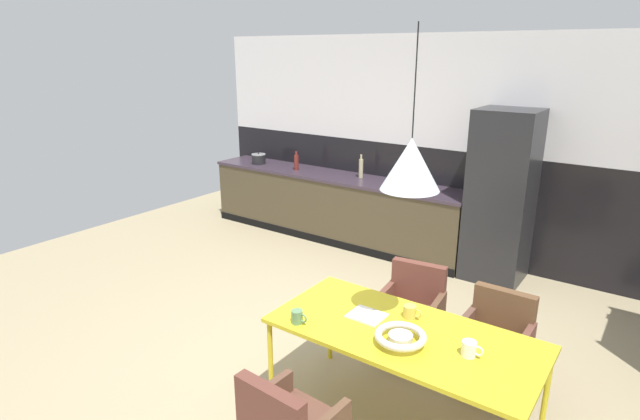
% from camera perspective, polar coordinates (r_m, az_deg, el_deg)
% --- Properties ---
extents(ground_plane, '(9.18, 9.18, 0.00)m').
position_cam_1_polar(ground_plane, '(4.39, -1.56, -16.88)').
color(ground_plane, tan).
extents(back_wall_splashback_dark, '(7.06, 0.12, 1.34)m').
position_cam_1_polar(back_wall_splashback_dark, '(6.51, 14.37, 0.77)').
color(back_wall_splashback_dark, black).
rests_on(back_wall_splashback_dark, ground).
extents(back_wall_panel_upper, '(7.06, 0.12, 1.34)m').
position_cam_1_polar(back_wall_panel_upper, '(6.27, 15.30, 12.57)').
color(back_wall_panel_upper, silver).
rests_on(back_wall_panel_upper, back_wall_splashback_dark).
extents(kitchen_counter, '(3.78, 0.63, 0.89)m').
position_cam_1_polar(kitchen_counter, '(6.93, 1.48, 0.40)').
color(kitchen_counter, '#483D2A').
rests_on(kitchen_counter, ground).
extents(refrigerator_column, '(0.64, 0.60, 1.90)m').
position_cam_1_polar(refrigerator_column, '(5.89, 19.62, 1.40)').
color(refrigerator_column, '#232326').
rests_on(refrigerator_column, ground).
extents(dining_table, '(1.75, 0.83, 0.73)m').
position_cam_1_polar(dining_table, '(3.47, 9.34, -13.90)').
color(dining_table, gold).
rests_on(dining_table, ground).
extents(armchair_far_side, '(0.54, 0.52, 0.79)m').
position_cam_1_polar(armchair_far_side, '(4.33, 10.39, -9.87)').
color(armchair_far_side, brown).
rests_on(armchair_far_side, ground).
extents(armchair_near_window, '(0.51, 0.49, 0.79)m').
position_cam_1_polar(armchair_near_window, '(3.07, -3.84, -22.48)').
color(armchair_near_window, brown).
rests_on(armchair_near_window, ground).
extents(armchair_facing_counter, '(0.49, 0.47, 0.77)m').
position_cam_1_polar(armchair_facing_counter, '(4.10, 19.26, -12.58)').
color(armchair_facing_counter, brown).
rests_on(armchair_facing_counter, ground).
extents(fruit_bowl, '(0.32, 0.32, 0.08)m').
position_cam_1_polar(fruit_bowl, '(3.29, 9.02, -13.87)').
color(fruit_bowl, silver).
rests_on(fruit_bowl, dining_table).
extents(open_book, '(0.24, 0.21, 0.02)m').
position_cam_1_polar(open_book, '(3.59, 5.28, -11.71)').
color(open_book, white).
rests_on(open_book, dining_table).
extents(mug_tall_blue, '(0.13, 0.09, 0.09)m').
position_cam_1_polar(mug_tall_blue, '(3.60, 10.11, -11.15)').
color(mug_tall_blue, gold).
rests_on(mug_tall_blue, dining_table).
extents(mug_white_ceramic, '(0.12, 0.08, 0.09)m').
position_cam_1_polar(mug_white_ceramic, '(3.48, -2.54, -11.88)').
color(mug_white_ceramic, '#5B8456').
rests_on(mug_white_ceramic, dining_table).
extents(mug_dark_espresso, '(0.13, 0.09, 0.10)m').
position_cam_1_polar(mug_dark_espresso, '(3.27, 16.42, -14.71)').
color(mug_dark_espresso, white).
rests_on(mug_dark_espresso, dining_table).
extents(cooking_pot, '(0.21, 0.21, 0.17)m').
position_cam_1_polar(cooking_pot, '(7.53, -6.89, 5.72)').
color(cooking_pot, black).
rests_on(cooking_pot, kitchen_counter).
extents(bottle_oil_tall, '(0.06, 0.06, 0.31)m').
position_cam_1_polar(bottle_oil_tall, '(6.65, 4.62, 4.73)').
color(bottle_oil_tall, tan).
rests_on(bottle_oil_tall, kitchen_counter).
extents(bottle_spice_small, '(0.07, 0.07, 0.26)m').
position_cam_1_polar(bottle_spice_small, '(7.09, -2.67, 5.40)').
color(bottle_spice_small, maroon).
rests_on(bottle_spice_small, kitchen_counter).
extents(pendant_lamp_over_table_near, '(0.35, 0.35, 0.94)m').
position_cam_1_polar(pendant_lamp_over_table_near, '(3.01, 10.15, 5.08)').
color(pendant_lamp_over_table_near, black).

